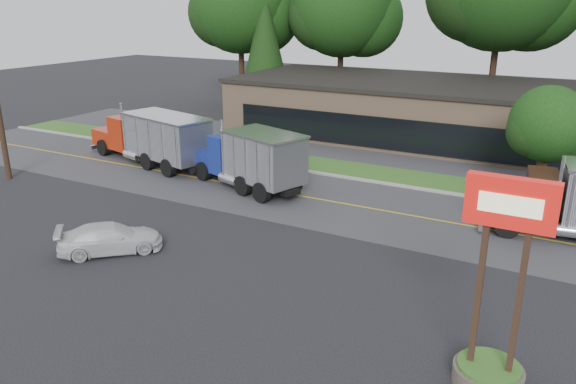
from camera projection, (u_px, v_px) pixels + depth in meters
name	position (u px, v px, depth m)	size (l,w,h in m)	color
ground	(225.00, 266.00, 22.35)	(140.00, 140.00, 0.00)	#2C2C30
road	(322.00, 200.00, 29.83)	(60.00, 8.00, 0.02)	#4C4C51
center_line	(322.00, 200.00, 29.83)	(60.00, 0.12, 0.01)	gold
curb	(352.00, 179.00, 33.32)	(60.00, 0.30, 0.12)	#9E9E99
grass_verge	(363.00, 172.00, 34.82)	(60.00, 3.40, 0.03)	#386422
far_parking	(390.00, 154.00, 38.97)	(60.00, 7.00, 0.02)	#4C4C51
strip_mall	(443.00, 113.00, 42.41)	(32.00, 12.00, 4.00)	tan
bilo_sign	(495.00, 319.00, 14.86)	(2.20, 1.90, 5.95)	#6B6054
tree_far_a	(242.00, 8.00, 55.03)	(10.36, 9.75, 14.77)	#382619
tree_far_b	(344.00, 10.00, 52.20)	(10.20, 9.60, 14.54)	#382619
evergreen_left	(265.00, 44.00, 52.53)	(5.02, 5.02, 11.41)	#382619
tree_verge	(549.00, 128.00, 29.06)	(4.21, 3.96, 6.00)	#382619
dump_truck_red	(154.00, 137.00, 35.86)	(10.57, 4.83, 3.36)	black
dump_truck_blue	(252.00, 158.00, 31.08)	(7.84, 4.70, 3.36)	black
rally_car	(110.00, 238.00, 23.48)	(1.72, 4.24, 1.23)	silver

